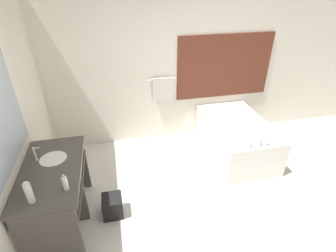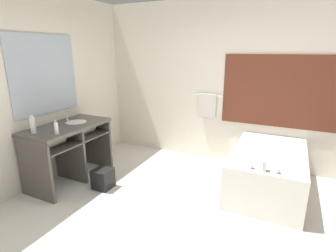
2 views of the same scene
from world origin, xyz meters
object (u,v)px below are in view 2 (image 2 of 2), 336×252
at_px(bathtub, 268,169).
at_px(soap_dispenser, 56,128).
at_px(water_bottle_1, 33,125).
at_px(waste_bin, 103,179).

height_order(bathtub, soap_dispenser, soap_dispenser).
distance_m(bathtub, soap_dispenser, 2.86).
bearing_deg(soap_dispenser, water_bottle_1, -161.39).
bearing_deg(bathtub, waste_bin, -156.22).
distance_m(bathtub, water_bottle_1, 3.17).
distance_m(water_bottle_1, soap_dispenser, 0.32).
relative_size(bathtub, waste_bin, 5.33).
bearing_deg(water_bottle_1, soap_dispenser, 18.61).
distance_m(water_bottle_1, waste_bin, 1.17).
bearing_deg(waste_bin, water_bottle_1, -145.70).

